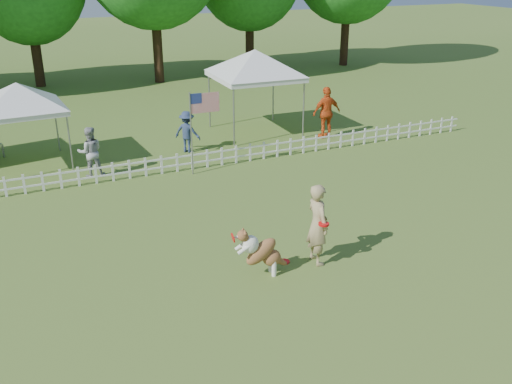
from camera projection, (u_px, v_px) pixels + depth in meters
ground at (285, 274)px, 12.14m from camera, size 120.00×120.00×0.00m
picket_fence at (185, 162)px, 17.94m from camera, size 22.00×0.08×0.60m
handler at (318, 224)px, 12.28m from camera, size 0.44×0.67×1.84m
dog at (262, 251)px, 11.87m from camera, size 1.13×0.46×1.14m
frisbee_on_turf at (284, 262)px, 12.60m from camera, size 0.28×0.28×0.02m
canopy_tent_left at (23, 126)px, 17.96m from camera, size 2.72×2.72×2.65m
canopy_tent_right at (255, 93)px, 21.47m from camera, size 3.06×3.06×3.08m
flag_pole at (191, 134)px, 17.27m from camera, size 0.99×0.11×2.57m
spectator_a at (90, 152)px, 17.31m from camera, size 0.80×0.65×1.56m
spectator_b at (187, 132)px, 19.54m from camera, size 1.04×1.03×1.44m
spectator_c at (327, 113)px, 21.04m from camera, size 1.12×0.48×1.91m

